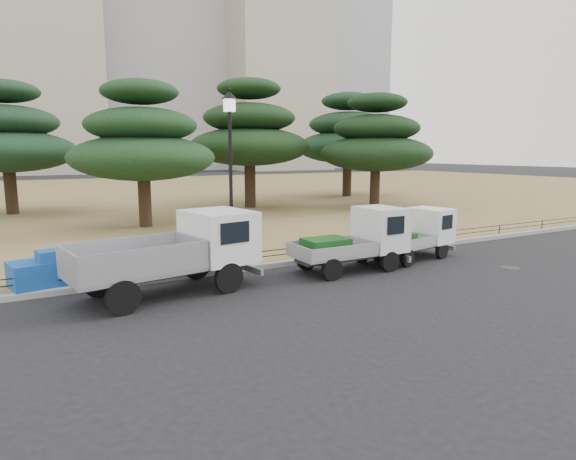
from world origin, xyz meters
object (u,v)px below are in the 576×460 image
truck_kei_front (357,240)px  tarp_pile (41,271)px  truck_large (176,250)px  truck_kei_rear (416,234)px  street_lamp (230,150)px

truck_kei_front → tarp_pile: truck_kei_front is taller
truck_large → truck_kei_rear: bearing=-9.3°
tarp_pile → truck_kei_front: bearing=-13.5°
truck_kei_rear → street_lamp: 7.15m
truck_kei_front → street_lamp: street_lamp is taller
truck_large → truck_kei_front: 5.76m
truck_kei_front → truck_kei_rear: truck_kei_front is taller
truck_kei_rear → truck_kei_front: bearing=176.9°
truck_large → truck_kei_front: truck_large is taller
street_lamp → tarp_pile: (-5.41, 0.28, -3.25)m
truck_large → truck_kei_rear: (8.57, 0.10, -0.31)m
truck_kei_rear → street_lamp: bearing=156.3°
truck_large → street_lamp: 3.80m
truck_large → tarp_pile: truck_large is taller
truck_large → truck_kei_rear: size_ratio=1.46×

